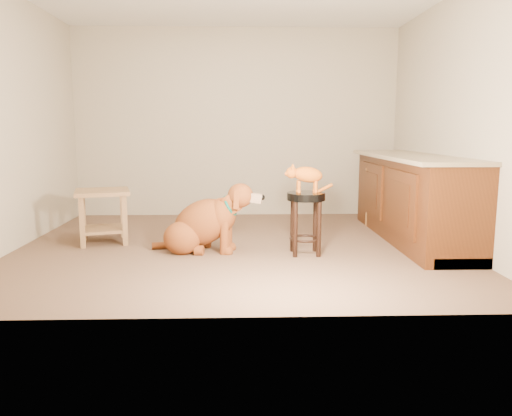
{
  "coord_description": "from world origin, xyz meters",
  "views": [
    {
      "loc": [
        0.04,
        -5.1,
        1.21
      ],
      "look_at": [
        0.2,
        -0.27,
        0.45
      ],
      "focal_mm": 35.0,
      "sensor_mm": 36.0,
      "label": 1
    }
  ],
  "objects_px": {
    "side_table": "(103,208)",
    "tabby_kitten": "(305,175)",
    "golden_retriever": "(204,224)",
    "padded_stool": "(306,211)",
    "wood_stool": "(380,194)"
  },
  "relations": [
    {
      "from": "padded_stool",
      "to": "golden_retriever",
      "type": "bearing_deg",
      "value": 171.61
    },
    {
      "from": "side_table",
      "to": "golden_retriever",
      "type": "xyz_separation_m",
      "value": [
        1.11,
        -0.43,
        -0.1
      ]
    },
    {
      "from": "side_table",
      "to": "tabby_kitten",
      "type": "bearing_deg",
      "value": -15.41
    },
    {
      "from": "golden_retriever",
      "to": "wood_stool",
      "type": "bearing_deg",
      "value": 41.88
    },
    {
      "from": "golden_retriever",
      "to": "tabby_kitten",
      "type": "distance_m",
      "value": 1.12
    },
    {
      "from": "golden_retriever",
      "to": "tabby_kitten",
      "type": "bearing_deg",
      "value": 0.82
    },
    {
      "from": "wood_stool",
      "to": "golden_retriever",
      "type": "height_order",
      "value": "wood_stool"
    },
    {
      "from": "wood_stool",
      "to": "golden_retriever",
      "type": "distance_m",
      "value": 2.58
    },
    {
      "from": "padded_stool",
      "to": "side_table",
      "type": "xyz_separation_m",
      "value": [
        -2.11,
        0.58,
        -0.06
      ]
    },
    {
      "from": "side_table",
      "to": "golden_retriever",
      "type": "height_order",
      "value": "golden_retriever"
    },
    {
      "from": "side_table",
      "to": "padded_stool",
      "type": "bearing_deg",
      "value": -15.36
    },
    {
      "from": "side_table",
      "to": "wood_stool",
      "type": "bearing_deg",
      "value": 16.28
    },
    {
      "from": "wood_stool",
      "to": "tabby_kitten",
      "type": "bearing_deg",
      "value": -127.45
    },
    {
      "from": "padded_stool",
      "to": "side_table",
      "type": "distance_m",
      "value": 2.19
    },
    {
      "from": "padded_stool",
      "to": "wood_stool",
      "type": "xyz_separation_m",
      "value": [
        1.17,
        1.54,
        -0.04
      ]
    }
  ]
}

